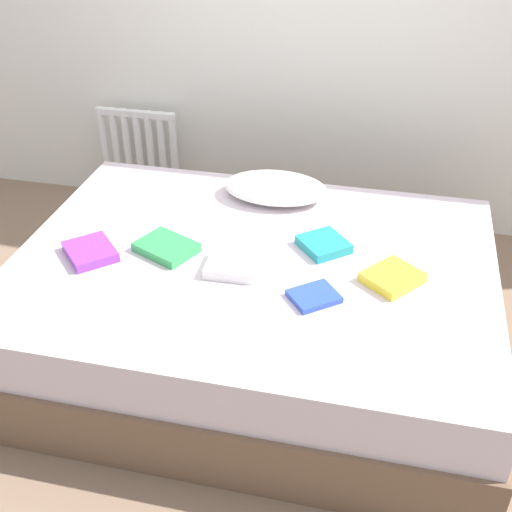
# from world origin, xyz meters

# --- Properties ---
(ground_plane) EXTENTS (8.00, 8.00, 0.00)m
(ground_plane) POSITION_xyz_m (0.00, 0.00, 0.00)
(ground_plane) COLOR #7F6651
(bed) EXTENTS (2.00, 1.50, 0.50)m
(bed) POSITION_xyz_m (0.00, 0.00, 0.25)
(bed) COLOR brown
(bed) RESTS_ON ground
(radiator) EXTENTS (0.49, 0.04, 0.48)m
(radiator) POSITION_xyz_m (-0.99, 1.20, 0.37)
(radiator) COLOR white
(radiator) RESTS_ON ground
(pillow) EXTENTS (0.49, 0.32, 0.10)m
(pillow) POSITION_xyz_m (-0.02, 0.54, 0.55)
(pillow) COLOR white
(pillow) RESTS_ON bed
(textbook_blue) EXTENTS (0.22, 0.22, 0.02)m
(textbook_blue) POSITION_xyz_m (0.28, -0.22, 0.51)
(textbook_blue) COLOR #2847B7
(textbook_blue) RESTS_ON bed
(textbook_yellow) EXTENTS (0.27, 0.27, 0.04)m
(textbook_yellow) POSITION_xyz_m (0.57, -0.04, 0.52)
(textbook_yellow) COLOR yellow
(textbook_yellow) RESTS_ON bed
(textbook_teal) EXTENTS (0.25, 0.25, 0.04)m
(textbook_teal) POSITION_xyz_m (0.27, 0.14, 0.52)
(textbook_teal) COLOR teal
(textbook_teal) RESTS_ON bed
(textbook_purple) EXTENTS (0.28, 0.28, 0.04)m
(textbook_purple) POSITION_xyz_m (-0.66, -0.13, 0.52)
(textbook_purple) COLOR purple
(textbook_purple) RESTS_ON bed
(textbook_white) EXTENTS (0.20, 0.18, 0.04)m
(textbook_white) POSITION_xyz_m (-0.06, -0.10, 0.52)
(textbook_white) COLOR white
(textbook_white) RESTS_ON bed
(textbook_green) EXTENTS (0.29, 0.26, 0.04)m
(textbook_green) POSITION_xyz_m (-0.37, -0.03, 0.52)
(textbook_green) COLOR green
(textbook_green) RESTS_ON bed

